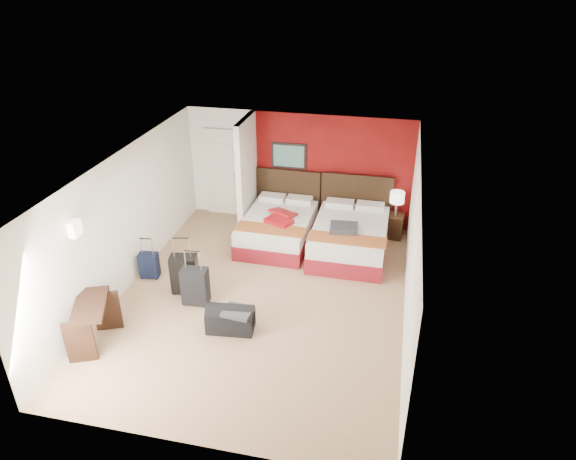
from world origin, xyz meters
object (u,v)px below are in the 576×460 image
(suitcase_charcoal, at_px, (195,287))
(duffel_bag, at_px, (231,320))
(desk, at_px, (94,324))
(bed_left, at_px, (278,229))
(table_lamp, at_px, (397,204))
(red_suitcase_open, at_px, (281,217))
(bed_right, at_px, (350,239))
(nightstand, at_px, (394,226))
(suitcase_navy, at_px, (149,266))
(suitcase_black, at_px, (185,275))

(suitcase_charcoal, relative_size, duffel_bag, 0.87)
(duffel_bag, relative_size, desk, 0.82)
(bed_left, xyz_separation_m, table_lamp, (2.41, 0.77, 0.49))
(red_suitcase_open, bearing_deg, desk, -94.66)
(bed_right, xyz_separation_m, nightstand, (0.87, 0.89, -0.06))
(duffel_bag, bearing_deg, table_lamp, 51.14)
(bed_right, bearing_deg, suitcase_navy, -153.44)
(bed_left, height_order, red_suitcase_open, red_suitcase_open)
(suitcase_black, xyz_separation_m, duffel_bag, (1.14, -0.86, -0.16))
(bed_left, relative_size, suitcase_navy, 4.09)
(bed_left, distance_m, desk, 4.34)
(table_lamp, bearing_deg, duffel_bag, -122.88)
(nightstand, relative_size, suitcase_navy, 1.06)
(bed_left, bearing_deg, suitcase_charcoal, -108.28)
(bed_right, bearing_deg, desk, -133.13)
(red_suitcase_open, xyz_separation_m, desk, (-2.10, -3.75, -0.25))
(suitcase_navy, bearing_deg, suitcase_charcoal, -34.09)
(suitcase_black, xyz_separation_m, suitcase_charcoal, (0.32, -0.29, -0.02))
(red_suitcase_open, xyz_separation_m, suitcase_navy, (-2.14, -1.78, -0.40))
(bed_left, bearing_deg, red_suitcase_open, -43.74)
(nightstand, bearing_deg, duffel_bag, -118.39)
(red_suitcase_open, distance_m, table_lamp, 2.47)
(nightstand, relative_size, suitcase_charcoal, 0.78)
(bed_right, relative_size, table_lamp, 3.91)
(nightstand, bearing_deg, bed_right, -129.92)
(bed_left, distance_m, suitcase_black, 2.49)
(bed_left, bearing_deg, nightstand, 18.93)
(nightstand, height_order, desk, desk)
(suitcase_black, height_order, duffel_bag, suitcase_black)
(suitcase_black, bearing_deg, red_suitcase_open, 46.13)
(bed_right, xyz_separation_m, suitcase_charcoal, (-2.42, -2.36, 0.01))
(bed_right, distance_m, suitcase_charcoal, 3.38)
(table_lamp, bearing_deg, nightstand, 0.00)
(bed_left, height_order, suitcase_charcoal, suitcase_charcoal)
(bed_left, relative_size, suitcase_charcoal, 3.01)
(suitcase_navy, bearing_deg, bed_right, 19.19)
(nightstand, relative_size, suitcase_black, 0.73)
(bed_left, distance_m, suitcase_navy, 2.78)
(duffel_bag, bearing_deg, nightstand, 51.14)
(table_lamp, xyz_separation_m, suitcase_black, (-3.60, -2.95, -0.43))
(red_suitcase_open, distance_m, desk, 4.31)
(bed_right, height_order, table_lamp, table_lamp)
(red_suitcase_open, distance_m, duffel_bag, 2.99)
(table_lamp, relative_size, suitcase_navy, 1.11)
(suitcase_navy, bearing_deg, red_suitcase_open, 32.73)
(nightstand, relative_size, desk, 0.56)
(nightstand, xyz_separation_m, table_lamp, (0.00, 0.00, 0.53))
(red_suitcase_open, height_order, suitcase_navy, red_suitcase_open)
(bed_right, xyz_separation_m, red_suitcase_open, (-1.44, 0.02, 0.33))
(red_suitcase_open, bearing_deg, duffel_bag, -68.53)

